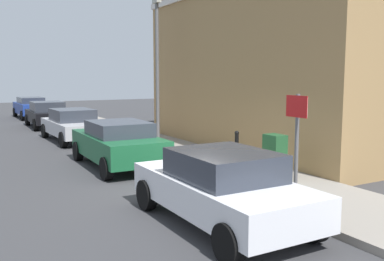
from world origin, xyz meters
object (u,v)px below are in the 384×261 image
at_px(car_green, 118,143).
at_px(utility_cabinet, 275,158).
at_px(car_silver, 73,124).
at_px(car_blue, 31,107).
at_px(car_black, 47,114).
at_px(street_sign, 297,133).
at_px(car_white, 222,187).
at_px(lamppost, 157,64).
at_px(bollard_near_cabinet, 237,147).

bearing_deg(car_green, utility_cabinet, -144.00).
height_order(car_silver, car_blue, car_blue).
relative_size(car_green, car_black, 1.05).
xyz_separation_m(car_blue, street_sign, (1.47, -23.84, 0.91)).
xyz_separation_m(car_green, car_silver, (0.11, 6.08, -0.03)).
height_order(car_white, car_black, car_white).
bearing_deg(car_blue, utility_cabinet, -174.20).
height_order(car_black, utility_cabinet, car_black).
distance_m(car_blue, street_sign, 23.90).
height_order(car_black, car_blue, car_black).
bearing_deg(street_sign, car_blue, 93.52).
relative_size(street_sign, lamppost, 0.40).
distance_m(car_white, car_green, 5.97).
bearing_deg(bollard_near_cabinet, car_blue, 97.91).
bearing_deg(car_silver, car_black, -1.71).
bearing_deg(car_black, car_blue, 0.15).
height_order(car_green, lamppost, lamppost).
height_order(car_blue, bollard_near_cabinet, car_blue).
bearing_deg(car_white, car_blue, -0.90).
bearing_deg(street_sign, car_white, 176.15).
xyz_separation_m(car_white, street_sign, (1.73, -0.12, 0.92)).
bearing_deg(car_black, street_sign, -174.40).
xyz_separation_m(car_silver, car_black, (0.02, 5.75, 0.02)).
bearing_deg(street_sign, car_green, 105.16).
distance_m(utility_cabinet, lamppost, 7.79).
height_order(car_white, car_green, car_white).
distance_m(car_blue, utility_cabinet, 21.93).
bearing_deg(car_green, car_silver, -0.37).
distance_m(car_white, car_silver, 12.05).
bearing_deg(utility_cabinet, car_silver, 105.21).
bearing_deg(car_white, utility_cabinet, -56.58).
relative_size(car_blue, utility_cabinet, 3.70).
height_order(car_black, street_sign, street_sign).
relative_size(car_green, utility_cabinet, 3.67).
xyz_separation_m(car_silver, street_sign, (1.54, -12.16, 0.94)).
distance_m(car_white, lamppost, 10.09).
distance_m(car_blue, lamppost, 14.90).
relative_size(car_green, bollard_near_cabinet, 4.07).
distance_m(car_silver, street_sign, 12.30).
relative_size(car_white, car_black, 1.03).
bearing_deg(car_green, car_blue, 0.04).
distance_m(car_green, utility_cabinet, 4.92).
bearing_deg(street_sign, utility_cabinet, 59.88).
distance_m(utility_cabinet, bollard_near_cabinet, 1.85).
height_order(car_white, utility_cabinet, car_white).
bearing_deg(utility_cabinet, car_white, -146.32).
height_order(utility_cabinet, street_sign, street_sign).
distance_m(street_sign, lamppost, 9.63).
xyz_separation_m(utility_cabinet, lamppost, (0.04, 7.34, 2.62)).
height_order(car_green, utility_cabinet, car_green).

